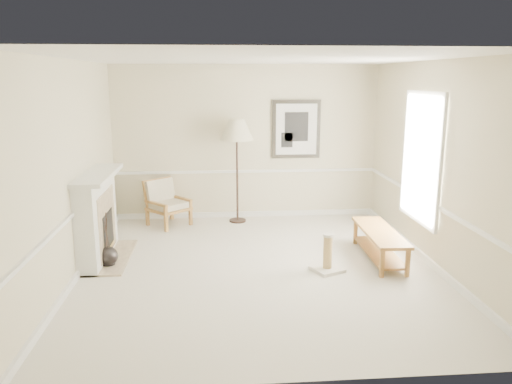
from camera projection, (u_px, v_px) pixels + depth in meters
ground at (259, 268)px, 7.12m from camera, size 5.50×5.50×0.00m
room at (268, 137)px, 6.79m from camera, size 5.04×5.54×2.92m
fireplace at (98, 217)px, 7.38m from camera, size 0.64×1.64×1.31m
floor_vase at (108, 257)px, 7.15m from camera, size 0.28×0.28×0.82m
armchair at (165, 201)px, 9.16m from camera, size 0.92×0.92×0.84m
floor_lamp at (237, 132)px, 9.06m from camera, size 0.67×0.67×1.93m
bench at (380, 240)px, 7.43m from camera, size 0.50×1.56×0.44m
scratching_post at (327, 259)px, 6.99m from camera, size 0.51×0.51×0.55m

